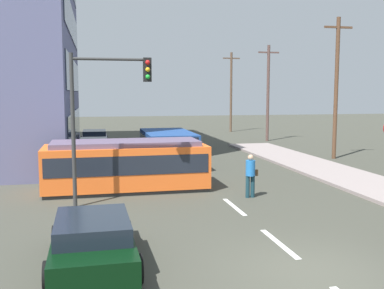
{
  "coord_description": "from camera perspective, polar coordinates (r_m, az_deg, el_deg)",
  "views": [
    {
      "loc": [
        -4.73,
        -8.93,
        4.0
      ],
      "look_at": [
        -0.76,
        9.6,
        1.84
      ],
      "focal_mm": 42.14,
      "sensor_mm": 36.0,
      "label": 1
    }
  ],
  "objects": [
    {
      "name": "parked_sedan_mid",
      "position": [
        22.8,
        -12.58,
        -2.17
      ],
      "size": [
        2.13,
        4.59,
        1.19
      ],
      "color": "black",
      "rests_on": "ground"
    },
    {
      "name": "parked_sedan_near",
      "position": [
        10.92,
        -12.45,
        -11.68
      ],
      "size": [
        2.06,
        4.23,
        1.19
      ],
      "color": "black",
      "rests_on": "ground"
    },
    {
      "name": "parked_sedan_furthest",
      "position": [
        35.3,
        -12.23,
        0.87
      ],
      "size": [
        2.07,
        4.56,
        1.19
      ],
      "color": "#C1B2CB",
      "rests_on": "ground"
    },
    {
      "name": "lane_stripe_4",
      "position": [
        31.21,
        -3.27,
        -0.86
      ],
      "size": [
        0.16,
        2.4,
        0.01
      ],
      "primitive_type": "cube",
      "color": "silver",
      "rests_on": "ground"
    },
    {
      "name": "city_bus",
      "position": [
        24.63,
        -3.09,
        -0.28
      ],
      "size": [
        2.56,
        5.31,
        1.93
      ],
      "color": "navy",
      "rests_on": "ground"
    },
    {
      "name": "lane_stripe_2",
      "position": [
        16.16,
        5.37,
        -7.84
      ],
      "size": [
        0.16,
        2.4,
        0.01
      ],
      "primitive_type": "cube",
      "color": "silver",
      "rests_on": "ground"
    },
    {
      "name": "ground_plane",
      "position": [
        19.92,
        1.91,
        -5.09
      ],
      "size": [
        120.0,
        120.0,
        0.0
      ],
      "primitive_type": "plane",
      "color": "#3F4036"
    },
    {
      "name": "parked_sedan_far",
      "position": [
        28.9,
        -12.31,
        -0.36
      ],
      "size": [
        2.08,
        4.3,
        1.19
      ],
      "color": "#172E9B",
      "rests_on": "ground"
    },
    {
      "name": "lane_stripe_3",
      "position": [
        25.36,
        -1.18,
        -2.57
      ],
      "size": [
        0.16,
        2.4,
        0.01
      ],
      "primitive_type": "cube",
      "color": "silver",
      "rests_on": "ground"
    },
    {
      "name": "pedestrian_crossing",
      "position": [
        17.47,
        7.42,
        -3.64
      ],
      "size": [
        0.51,
        0.36,
        1.67
      ],
      "color": "#173742",
      "rests_on": "ground"
    },
    {
      "name": "lane_stripe_1",
      "position": [
        12.56,
        10.96,
        -12.17
      ],
      "size": [
        0.16,
        2.4,
        0.01
      ],
      "primitive_type": "cube",
      "color": "silver",
      "rests_on": "ground"
    },
    {
      "name": "utility_pole_far",
      "position": [
        38.38,
        9.6,
        6.65
      ],
      "size": [
        1.8,
        0.24,
        7.96
      ],
      "color": "brown",
      "rests_on": "ground"
    },
    {
      "name": "streetcar_tram",
      "position": [
        18.86,
        -8.34,
        -2.52
      ],
      "size": [
        6.67,
        2.61,
        2.06
      ],
      "color": "orange",
      "rests_on": "ground"
    },
    {
      "name": "traffic_light_mast",
      "position": [
        16.09,
        -11.12,
        5.47
      ],
      "size": [
        2.81,
        0.33,
        5.38
      ],
      "color": "#333333",
      "rests_on": "ground"
    },
    {
      "name": "utility_pole_mid",
      "position": [
        28.83,
        17.79,
        7.07
      ],
      "size": [
        1.8,
        0.24,
        8.52
      ],
      "color": "brown",
      "rests_on": "ground"
    },
    {
      "name": "utility_pole_distant",
      "position": [
        47.16,
        4.97,
        6.81
      ],
      "size": [
        1.8,
        0.24,
        8.18
      ],
      "color": "brown",
      "rests_on": "ground"
    }
  ]
}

